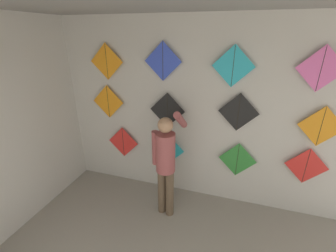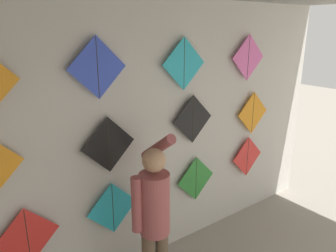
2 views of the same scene
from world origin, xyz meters
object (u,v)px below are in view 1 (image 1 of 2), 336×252
at_px(kite_3, 306,166).
at_px(kite_1, 168,149).
at_px(kite_5, 167,110).
at_px(shopkeeper, 166,159).
at_px(kite_7, 321,127).
at_px(kite_10, 233,66).
at_px(kite_6, 238,112).
at_px(kite_8, 107,62).
at_px(kite_4, 108,102).
at_px(kite_11, 321,69).
at_px(kite_0, 123,142).
at_px(kite_9, 163,61).
at_px(kite_2, 237,160).

bearing_deg(kite_3, kite_1, 180.00).
bearing_deg(kite_1, kite_5, 180.00).
distance_m(shopkeeper, kite_5, 0.76).
height_order(kite_7, kite_10, kite_10).
xyz_separation_m(kite_6, kite_8, (-2.00, 0.00, 0.61)).
bearing_deg(kite_4, kite_10, 0.00).
distance_m(shopkeeper, kite_11, 2.20).
bearing_deg(kite_0, kite_8, 180.00).
height_order(kite_3, kite_7, kite_7).
bearing_deg(kite_1, kite_9, 180.00).
distance_m(kite_2, kite_10, 1.38).
relative_size(kite_6, kite_11, 1.00).
height_order(shopkeeper, kite_10, kite_10).
bearing_deg(kite_10, kite_8, 180.00).
height_order(kite_2, kite_3, kite_3).
xyz_separation_m(kite_8, kite_10, (1.87, 0.00, 0.01)).
bearing_deg(shopkeeper, kite_1, 116.40).
bearing_deg(kite_7, kite_5, 180.00).
distance_m(kite_1, kite_3, 2.01).
xyz_separation_m(shopkeeper, kite_5, (-0.15, 0.53, 0.53)).
bearing_deg(kite_10, kite_1, 180.00).
height_order(shopkeeper, kite_8, kite_8).
height_order(shopkeeper, kite_1, shopkeeper).
distance_m(shopkeeper, kite_3, 1.94).
distance_m(kite_3, kite_5, 2.10).
relative_size(shopkeeper, kite_5, 3.00).
relative_size(kite_1, kite_10, 1.00).
relative_size(kite_0, kite_8, 1.00).
bearing_deg(kite_11, kite_5, 180.00).
bearing_deg(kite_1, kite_7, 0.00).
xyz_separation_m(kite_4, kite_8, (0.05, 0.00, 0.64)).
height_order(kite_3, kite_11, kite_11).
relative_size(kite_2, kite_3, 1.00).
bearing_deg(kite_6, kite_11, 0.00).
bearing_deg(kite_9, kite_6, 0.00).
distance_m(kite_1, kite_4, 1.25).
bearing_deg(kite_10, kite_7, 0.00).
bearing_deg(kite_9, shopkeeper, -68.30).
bearing_deg(kite_4, kite_3, 0.00).
distance_m(kite_1, kite_11, 2.33).
bearing_deg(kite_9, kite_7, 0.00).
distance_m(kite_4, kite_9, 1.17).
bearing_deg(kite_6, kite_5, 180.00).
relative_size(kite_2, kite_10, 1.00).
relative_size(kite_5, kite_8, 1.00).
distance_m(kite_0, kite_5, 1.04).
distance_m(kite_9, kite_10, 0.96).
xyz_separation_m(kite_2, kite_10, (-0.21, 0.00, 1.36)).
height_order(shopkeeper, kite_11, kite_11).
xyz_separation_m(kite_9, kite_10, (0.96, 0.00, -0.03)).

